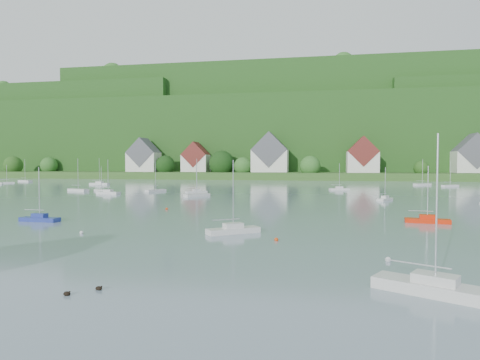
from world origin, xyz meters
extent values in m
cube|color=#305821|center=(0.00, 200.00, 1.50)|extent=(600.00, 60.00, 3.00)
cube|color=#164616|center=(0.00, 275.00, 20.00)|extent=(620.00, 160.00, 40.00)
cube|color=#164616|center=(-150.00, 260.00, 24.00)|extent=(200.00, 120.00, 52.00)
cube|color=#164616|center=(10.00, 270.00, 28.00)|extent=(240.00, 130.00, 60.00)
sphere|color=#296425|center=(-108.08, 191.48, 5.80)|extent=(8.61, 8.61, 8.61)
sphere|color=#204F17|center=(-119.76, 180.47, 5.94)|extent=(9.03, 9.03, 9.03)
sphere|color=#296425|center=(-6.80, 183.88, 5.66)|extent=(8.19, 8.19, 8.19)
sphere|color=#296425|center=(-51.96, 186.07, 5.11)|extent=(6.49, 6.49, 6.49)
sphere|color=#296425|center=(46.85, 192.08, 6.95)|extent=(12.16, 12.16, 12.16)
sphere|color=#296425|center=(22.99, 179.93, 5.84)|extent=(8.73, 8.73, 8.73)
sphere|color=black|center=(-43.87, 185.86, 6.03)|extent=(9.32, 9.32, 9.32)
sphere|color=#204F17|center=(67.84, 181.69, 5.03)|extent=(6.24, 6.24, 6.24)
sphere|color=black|center=(89.43, 194.54, 5.65)|extent=(8.16, 8.16, 8.16)
sphere|color=black|center=(-17.00, 186.36, 6.87)|extent=(11.92, 11.92, 11.92)
sphere|color=#296425|center=(-119.71, 228.54, 51.84)|extent=(10.52, 10.52, 10.52)
sphere|color=#204F17|center=(-84.27, 263.14, 51.80)|extent=(10.29, 10.29, 10.29)
sphere|color=black|center=(-190.36, 258.01, 51.80)|extent=(10.31, 10.31, 10.31)
sphere|color=#296425|center=(-177.57, 262.59, 51.25)|extent=(7.15, 7.15, 7.15)
sphere|color=black|center=(-68.16, 251.39, 51.26)|extent=(7.18, 7.18, 7.18)
sphere|color=#296425|center=(-157.98, 221.69, 51.56)|extent=(8.89, 8.89, 8.89)
sphere|color=#204F17|center=(39.50, 255.03, 60.25)|extent=(12.83, 12.83, 12.83)
sphere|color=#296425|center=(-39.93, 242.18, 59.43)|extent=(8.18, 8.18, 8.18)
sphere|color=#204F17|center=(1.11, 279.65, 60.23)|extent=(12.73, 12.73, 12.73)
sphere|color=#204F17|center=(83.40, 244.53, 60.01)|extent=(11.50, 11.50, 11.50)
sphere|color=#204F17|center=(60.71, 274.89, 60.56)|extent=(14.65, 14.65, 14.65)
sphere|color=#296425|center=(39.25, 231.29, 60.09)|extent=(11.95, 11.95, 11.95)
sphere|color=#296425|center=(-47.14, 274.29, 59.24)|extent=(7.07, 7.07, 7.07)
sphere|color=black|center=(-3.47, 243.31, 59.44)|extent=(8.21, 8.21, 8.21)
sphere|color=#296425|center=(-22.82, 267.10, 60.14)|extent=(12.24, 12.24, 12.24)
sphere|color=#296425|center=(-95.50, 235.90, 60.39)|extent=(13.65, 13.65, 13.65)
sphere|color=#204F17|center=(101.03, 257.97, 59.41)|extent=(8.03, 8.03, 8.03)
sphere|color=#296425|center=(100.48, 258.36, 48.62)|extent=(14.97, 14.97, 14.97)
sphere|color=#204F17|center=(78.67, 255.82, 47.71)|extent=(9.78, 9.78, 9.78)
sphere|color=#296425|center=(99.14, 247.22, 47.66)|extent=(9.48, 9.48, 9.48)
sphere|color=#204F17|center=(-39.98, 262.14, 42.10)|extent=(12.01, 12.01, 12.01)
sphere|color=#296425|center=(108.41, 268.02, 42.80)|extent=(15.99, 15.99, 15.99)
sphere|color=black|center=(-3.70, 272.21, 42.75)|extent=(15.72, 15.72, 15.72)
sphere|color=#204F17|center=(10.88, 267.92, 41.84)|extent=(10.54, 10.54, 10.54)
sphere|color=#204F17|center=(-193.30, 298.62, 41.43)|extent=(8.18, 8.18, 8.18)
sphere|color=black|center=(-175.91, 289.59, 41.53)|extent=(8.74, 8.74, 8.74)
sphere|color=black|center=(-191.77, 268.51, 42.69)|extent=(15.38, 15.38, 15.38)
cube|color=silver|center=(-55.00, 187.00, 7.50)|extent=(14.00, 10.00, 9.00)
cube|color=#525259|center=(-55.00, 187.00, 12.00)|extent=(14.00, 10.40, 14.00)
cube|color=silver|center=(-30.00, 189.00, 7.00)|extent=(12.00, 9.00, 8.00)
cube|color=maroon|center=(-30.00, 189.00, 11.00)|extent=(12.00, 9.36, 12.00)
cube|color=silver|center=(5.00, 188.00, 8.00)|extent=(16.00, 11.00, 10.00)
cube|color=#525259|center=(5.00, 188.00, 13.00)|extent=(16.00, 11.44, 16.00)
cube|color=silver|center=(45.00, 186.00, 7.50)|extent=(13.00, 10.00, 9.00)
cube|color=maroon|center=(45.00, 186.00, 12.00)|extent=(13.00, 10.40, 13.00)
cube|color=silver|center=(90.00, 190.00, 7.50)|extent=(15.00, 10.00, 9.00)
cube|color=#525259|center=(90.00, 190.00, 12.00)|extent=(15.00, 10.40, 15.00)
cube|color=navy|center=(-7.35, 44.98, 0.25)|extent=(4.98, 1.60, 0.49)
cube|color=navy|center=(-7.35, 44.98, 0.74)|extent=(1.77, 1.04, 0.50)
cylinder|color=silver|center=(-7.35, 44.98, 3.57)|extent=(0.10, 0.10, 6.16)
cylinder|color=silver|center=(-8.09, 45.02, 1.39)|extent=(2.71, 0.20, 0.08)
cube|color=silver|center=(17.62, 40.74, 0.28)|extent=(5.34, 4.53, 0.55)
cube|color=silver|center=(17.62, 40.74, 0.80)|extent=(2.19, 2.02, 0.50)
cylinder|color=silver|center=(17.62, 40.74, 3.99)|extent=(0.10, 0.10, 6.89)
cylinder|color=silver|center=(16.96, 40.24, 1.45)|extent=(2.48, 1.88, 0.08)
cube|color=silver|center=(32.28, 23.16, 0.32)|extent=(6.52, 4.71, 0.65)
cube|color=silver|center=(32.28, 23.16, 0.90)|extent=(2.59, 2.20, 0.50)
cylinder|color=silver|center=(32.28, 23.16, 4.68)|extent=(0.10, 0.10, 8.07)
cylinder|color=silver|center=(31.43, 23.63, 1.55)|extent=(3.15, 1.79, 0.08)
cube|color=red|center=(38.90, 52.16, 0.25)|extent=(5.16, 1.98, 0.50)
cube|color=red|center=(38.90, 52.16, 0.75)|extent=(1.86, 1.18, 0.50)
cylinder|color=silver|center=(38.90, 52.16, 3.65)|extent=(0.10, 0.10, 6.29)
cylinder|color=silver|center=(38.15, 52.24, 1.40)|extent=(2.76, 0.40, 0.08)
sphere|color=silver|center=(2.59, 37.73, 0.00)|extent=(0.38, 0.38, 0.38)
sphere|color=#CA3C0E|center=(22.31, 37.45, 0.00)|extent=(0.38, 0.38, 0.38)
sphere|color=#CA3C0E|center=(3.37, 60.07, 0.00)|extent=(0.41, 0.41, 0.41)
sphere|color=silver|center=(31.07, 30.87, 0.00)|extent=(0.42, 0.42, 0.42)
ellipsoid|color=black|center=(12.73, 19.50, 0.09)|extent=(0.40, 0.25, 0.25)
sphere|color=black|center=(12.89, 19.50, 0.20)|extent=(0.11, 0.11, 0.11)
ellipsoid|color=black|center=(13.93, 20.70, 0.09)|extent=(0.40, 0.25, 0.25)
sphere|color=black|center=(14.09, 20.70, 0.20)|extent=(0.11, 0.11, 0.11)
cube|color=silver|center=(0.88, 84.98, 0.30)|extent=(4.93, 5.72, 0.59)
cylinder|color=silver|center=(0.88, 84.98, 4.30)|extent=(0.10, 0.10, 7.42)
cylinder|color=silver|center=(0.34, 84.28, 1.49)|extent=(2.05, 2.64, 0.08)
cube|color=silver|center=(-43.62, 124.96, 0.32)|extent=(6.50, 2.00, 0.65)
cube|color=silver|center=(-43.62, 124.96, 0.90)|extent=(2.29, 1.33, 0.50)
cylinder|color=silver|center=(-43.62, 124.96, 4.68)|extent=(0.10, 0.10, 8.06)
cylinder|color=silver|center=(-44.58, 124.99, 1.55)|extent=(3.55, 0.19, 0.08)
cube|color=silver|center=(-80.25, 128.05, 0.24)|extent=(4.47, 4.06, 0.47)
cylinder|color=silver|center=(-80.25, 128.05, 3.43)|extent=(0.10, 0.10, 5.92)
cylinder|color=silver|center=(-80.79, 127.59, 1.37)|extent=(2.04, 1.74, 0.08)
cube|color=silver|center=(58.83, 140.66, 0.31)|extent=(6.05, 4.84, 0.61)
cylinder|color=silver|center=(58.83, 140.66, 4.45)|extent=(0.10, 0.10, 7.67)
cylinder|color=silver|center=(58.06, 140.15, 1.51)|extent=(2.85, 1.94, 0.08)
cube|color=silver|center=(38.62, 82.12, 0.23)|extent=(3.53, 4.70, 0.47)
cube|color=silver|center=(38.62, 82.12, 0.72)|extent=(1.63, 1.88, 0.50)
cylinder|color=silver|center=(38.62, 82.12, 3.40)|extent=(0.10, 0.10, 5.86)
cylinder|color=silver|center=(38.26, 81.52, 1.37)|extent=(1.39, 2.26, 0.08)
cube|color=silver|center=(-27.40, 96.58, 0.23)|extent=(4.74, 3.24, 0.46)
cylinder|color=silver|center=(-27.40, 96.58, 3.37)|extent=(0.10, 0.10, 5.81)
cylinder|color=silver|center=(-28.03, 96.90, 1.36)|extent=(2.32, 1.22, 0.08)
cube|color=silver|center=(-13.56, 97.96, 0.28)|extent=(4.04, 5.65, 0.56)
cylinder|color=silver|center=(-13.56, 97.96, 4.05)|extent=(0.10, 0.10, 6.98)
cylinder|color=silver|center=(-13.96, 97.22, 1.46)|extent=(1.54, 2.74, 0.08)
cube|color=silver|center=(-2.09, 94.80, 0.26)|extent=(4.81, 4.45, 0.51)
cube|color=silver|center=(-2.09, 94.80, 0.76)|extent=(2.01, 1.94, 0.50)
cylinder|color=silver|center=(-2.09, 94.80, 3.72)|extent=(0.10, 0.10, 6.41)
cylinder|color=silver|center=(-2.67, 94.29, 1.41)|extent=(2.18, 1.91, 0.08)
cube|color=silver|center=(-33.34, 95.83, 0.31)|extent=(6.34, 3.59, 0.61)
cylinder|color=silver|center=(-33.34, 95.83, 4.43)|extent=(0.10, 0.10, 7.64)
cylinder|color=silver|center=(-34.20, 96.12, 1.51)|extent=(3.21, 1.16, 0.08)
cube|color=silver|center=(-20.98, 87.91, 0.29)|extent=(6.07, 2.87, 0.59)
cube|color=silver|center=(-20.98, 87.91, 0.84)|extent=(2.25, 1.56, 0.50)
cylinder|color=silver|center=(-20.98, 87.91, 4.24)|extent=(0.10, 0.10, 7.32)
cylinder|color=silver|center=(-21.84, 88.10, 1.49)|extent=(3.16, 0.77, 0.08)
cube|color=silver|center=(65.19, 134.19, 0.28)|extent=(5.64, 4.46, 0.57)
cylinder|color=silver|center=(65.19, 134.19, 4.13)|extent=(0.10, 0.10, 7.12)
cylinder|color=silver|center=(64.47, 133.72, 1.47)|extent=(2.66, 1.79, 0.08)
cube|color=silver|center=(31.66, 111.57, 0.26)|extent=(5.38, 2.89, 0.52)
cube|color=silver|center=(31.66, 111.57, 0.77)|extent=(2.03, 1.50, 0.50)
cylinder|color=silver|center=(31.66, 111.57, 3.76)|extent=(0.10, 0.10, 6.48)
cylinder|color=silver|center=(30.92, 111.34, 1.42)|extent=(2.75, 0.90, 0.08)
cube|color=silver|center=(-82.39, 140.13, 0.32)|extent=(6.55, 3.70, 0.63)
cylinder|color=silver|center=(-82.39, 140.13, 4.58)|extent=(0.10, 0.10, 7.90)
cylinder|color=silver|center=(-83.28, 140.44, 1.53)|extent=(3.32, 1.19, 0.08)
camera|label=1|loc=(25.96, -0.81, 7.14)|focal=31.48mm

